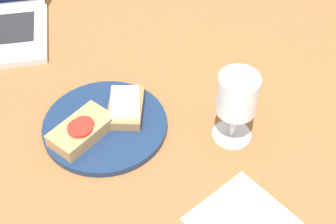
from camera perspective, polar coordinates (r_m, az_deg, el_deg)
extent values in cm
cube|color=brown|center=(89.12, -2.75, -0.22)|extent=(140.00, 140.00, 3.00)
cylinder|color=navy|center=(84.87, -7.67, -1.61)|extent=(22.35, 22.35, 1.24)
cube|color=#A88456|center=(82.08, -10.50, -2.23)|extent=(12.40, 11.94, 2.55)
cylinder|color=red|center=(80.33, -10.68, -1.94)|extent=(4.27, 4.27, 0.63)
cylinder|color=red|center=(80.87, -10.29, -1.51)|extent=(3.68, 3.68, 0.52)
cube|color=#937047|center=(85.39, -5.17, 0.55)|extent=(8.16, 10.97, 1.85)
cube|color=#F4EAB7|center=(84.49, -5.22, 1.16)|extent=(6.08, 8.89, 0.71)
cylinder|color=white|center=(83.95, 7.76, -2.74)|extent=(6.90, 6.90, 0.40)
cylinder|color=white|center=(81.54, 7.98, -1.21)|extent=(0.96, 0.96, 6.16)
cylinder|color=white|center=(76.86, 8.47, 2.16)|extent=(6.91, 6.91, 7.13)
cylinder|color=white|center=(77.81, 8.37, 1.43)|extent=(6.36, 6.36, 4.38)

